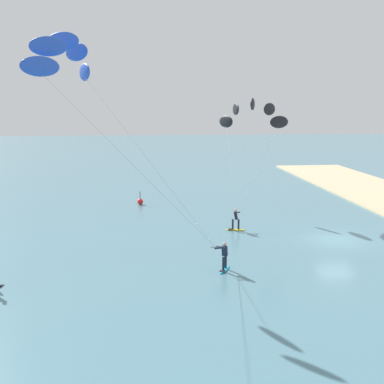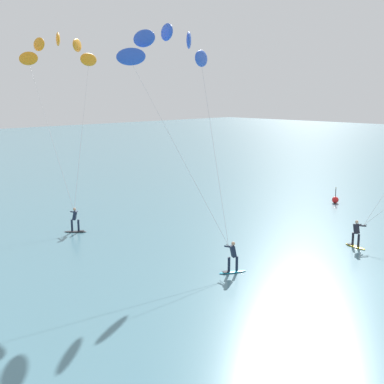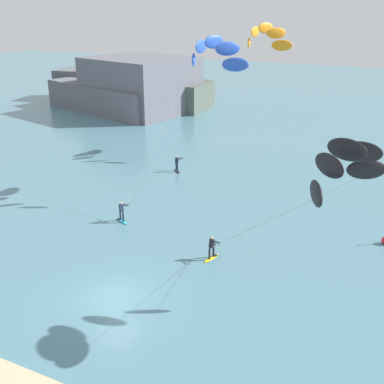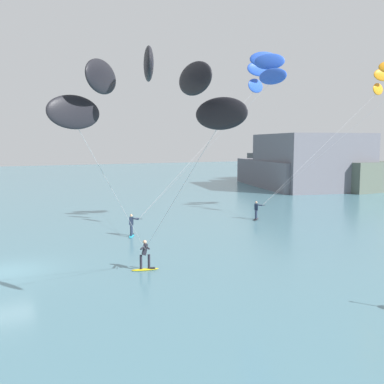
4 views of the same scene
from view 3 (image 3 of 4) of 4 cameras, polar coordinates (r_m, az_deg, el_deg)
ground_plane at (r=28.69m, az=-9.14°, el=-12.48°), size 240.00×240.00×0.00m
kitesurfer_nearshore at (r=40.56m, az=2.28°, el=15.83°), size 7.78×11.62×13.63m
kitesurfer_mid_water at (r=24.39m, az=17.17°, el=2.58°), size 10.39×7.03×10.03m
kitesurfer_far_out at (r=53.29m, az=8.44°, el=17.55°), size 9.30×13.16×14.15m
distant_headland at (r=79.55m, az=-7.25°, el=12.11°), size 28.97×18.83×8.36m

